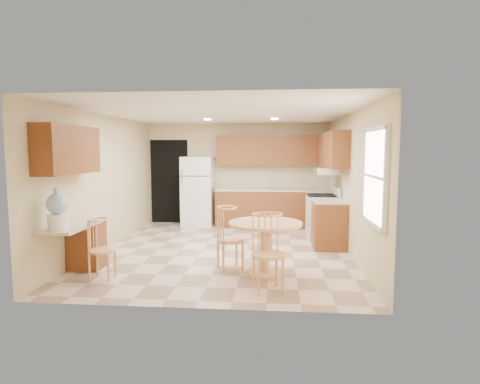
# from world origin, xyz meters

# --- Properties ---
(floor) EXTENTS (5.50, 5.50, 0.00)m
(floor) POSITION_xyz_m (0.00, 0.00, 0.00)
(floor) COLOR beige
(floor) RESTS_ON ground
(ceiling) EXTENTS (4.50, 5.50, 0.02)m
(ceiling) POSITION_xyz_m (0.00, 0.00, 2.50)
(ceiling) COLOR white
(ceiling) RESTS_ON wall_back
(wall_back) EXTENTS (4.50, 0.02, 2.50)m
(wall_back) POSITION_xyz_m (0.00, 2.75, 1.25)
(wall_back) COLOR #D1BC8D
(wall_back) RESTS_ON floor
(wall_front) EXTENTS (4.50, 0.02, 2.50)m
(wall_front) POSITION_xyz_m (0.00, -2.75, 1.25)
(wall_front) COLOR #D1BC8D
(wall_front) RESTS_ON floor
(wall_left) EXTENTS (0.02, 5.50, 2.50)m
(wall_left) POSITION_xyz_m (-2.25, 0.00, 1.25)
(wall_left) COLOR #D1BC8D
(wall_left) RESTS_ON floor
(wall_right) EXTENTS (0.02, 5.50, 2.50)m
(wall_right) POSITION_xyz_m (2.25, 0.00, 1.25)
(wall_right) COLOR #D1BC8D
(wall_right) RESTS_ON floor
(doorway) EXTENTS (0.90, 0.02, 2.10)m
(doorway) POSITION_xyz_m (-1.75, 2.73, 1.05)
(doorway) COLOR black
(doorway) RESTS_ON floor
(base_cab_back) EXTENTS (2.75, 0.60, 0.87)m
(base_cab_back) POSITION_xyz_m (0.88, 2.45, 0.43)
(base_cab_back) COLOR brown
(base_cab_back) RESTS_ON floor
(counter_back) EXTENTS (2.75, 0.63, 0.04)m
(counter_back) POSITION_xyz_m (0.88, 2.45, 0.89)
(counter_back) COLOR beige
(counter_back) RESTS_ON base_cab_back
(base_cab_right_a) EXTENTS (0.60, 0.59, 0.87)m
(base_cab_right_a) POSITION_xyz_m (1.95, 1.85, 0.43)
(base_cab_right_a) COLOR brown
(base_cab_right_a) RESTS_ON floor
(counter_right_a) EXTENTS (0.63, 0.59, 0.04)m
(counter_right_a) POSITION_xyz_m (1.95, 1.85, 0.89)
(counter_right_a) COLOR beige
(counter_right_a) RESTS_ON base_cab_right_a
(base_cab_right_b) EXTENTS (0.60, 0.80, 0.87)m
(base_cab_right_b) POSITION_xyz_m (1.95, 0.40, 0.43)
(base_cab_right_b) COLOR brown
(base_cab_right_b) RESTS_ON floor
(counter_right_b) EXTENTS (0.63, 0.80, 0.04)m
(counter_right_b) POSITION_xyz_m (1.95, 0.40, 0.89)
(counter_right_b) COLOR beige
(counter_right_b) RESTS_ON base_cab_right_b
(upper_cab_back) EXTENTS (2.75, 0.33, 0.70)m
(upper_cab_back) POSITION_xyz_m (0.88, 2.58, 1.85)
(upper_cab_back) COLOR brown
(upper_cab_back) RESTS_ON wall_back
(upper_cab_right) EXTENTS (0.33, 2.42, 0.70)m
(upper_cab_right) POSITION_xyz_m (2.08, 1.21, 1.85)
(upper_cab_right) COLOR brown
(upper_cab_right) RESTS_ON wall_right
(upper_cab_left) EXTENTS (0.33, 1.40, 0.70)m
(upper_cab_left) POSITION_xyz_m (-2.08, -1.60, 1.85)
(upper_cab_left) COLOR brown
(upper_cab_left) RESTS_ON wall_left
(sink) EXTENTS (0.78, 0.44, 0.01)m
(sink) POSITION_xyz_m (0.85, 2.45, 0.91)
(sink) COLOR silver
(sink) RESTS_ON counter_back
(range_hood) EXTENTS (0.50, 0.76, 0.14)m
(range_hood) POSITION_xyz_m (2.00, 1.18, 1.42)
(range_hood) COLOR silver
(range_hood) RESTS_ON upper_cab_right
(desk_pedestal) EXTENTS (0.48, 0.42, 0.72)m
(desk_pedestal) POSITION_xyz_m (-2.00, -1.32, 0.36)
(desk_pedestal) COLOR brown
(desk_pedestal) RESTS_ON floor
(desk_top) EXTENTS (0.50, 1.20, 0.04)m
(desk_top) POSITION_xyz_m (-2.00, -1.70, 0.75)
(desk_top) COLOR beige
(desk_top) RESTS_ON desk_pedestal
(window) EXTENTS (0.06, 1.12, 1.30)m
(window) POSITION_xyz_m (2.23, -1.85, 1.50)
(window) COLOR white
(window) RESTS_ON wall_right
(can_light_a) EXTENTS (0.14, 0.14, 0.02)m
(can_light_a) POSITION_xyz_m (-0.50, 1.20, 2.48)
(can_light_a) COLOR white
(can_light_a) RESTS_ON ceiling
(can_light_b) EXTENTS (0.14, 0.14, 0.02)m
(can_light_b) POSITION_xyz_m (0.90, 1.20, 2.48)
(can_light_b) COLOR white
(can_light_b) RESTS_ON ceiling
(refrigerator) EXTENTS (0.74, 0.72, 1.68)m
(refrigerator) POSITION_xyz_m (-0.95, 2.40, 0.84)
(refrigerator) COLOR white
(refrigerator) RESTS_ON floor
(stove) EXTENTS (0.65, 0.76, 1.09)m
(stove) POSITION_xyz_m (1.92, 1.18, 0.47)
(stove) COLOR white
(stove) RESTS_ON floor
(dining_table) EXTENTS (1.08, 1.08, 0.80)m
(dining_table) POSITION_xyz_m (0.78, -1.42, 0.52)
(dining_table) COLOR #E3A671
(dining_table) RESTS_ON floor
(chair_table_a) EXTENTS (0.43, 0.55, 0.97)m
(chair_table_a) POSITION_xyz_m (0.23, -1.27, 0.59)
(chair_table_a) COLOR #E3A671
(chair_table_a) RESTS_ON floor
(chair_table_b) EXTENTS (0.45, 0.47, 1.01)m
(chair_table_b) POSITION_xyz_m (0.83, -2.17, 0.62)
(chair_table_b) COLOR #E3A671
(chair_table_b) RESTS_ON floor
(chair_desk) EXTENTS (0.38, 0.49, 0.86)m
(chair_desk) POSITION_xyz_m (-1.55, -1.86, 0.52)
(chair_desk) COLOR #E3A671
(chair_desk) RESTS_ON floor
(water_crock) EXTENTS (0.28, 0.28, 0.58)m
(water_crock) POSITION_xyz_m (-2.00, -2.12, 1.03)
(water_crock) COLOR white
(water_crock) RESTS_ON desk_top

